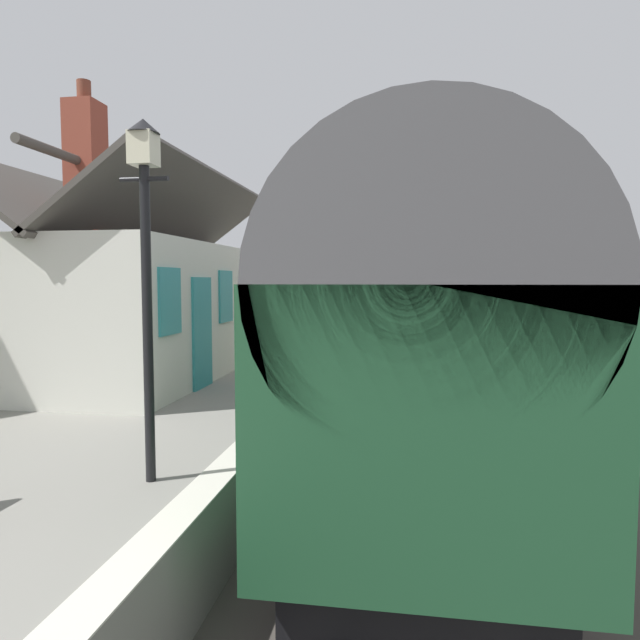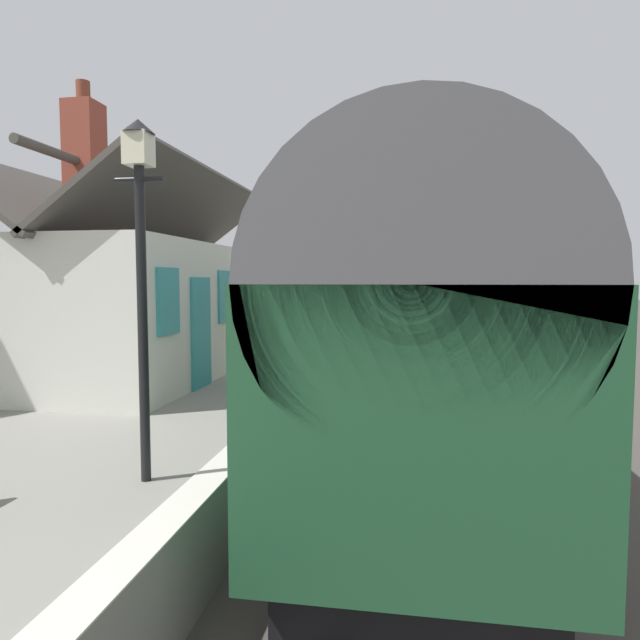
% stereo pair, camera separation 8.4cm
% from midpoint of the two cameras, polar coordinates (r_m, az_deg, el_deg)
% --- Properties ---
extents(ground_plane, '(160.00, 160.00, 0.00)m').
position_cam_midpoint_polar(ground_plane, '(14.15, 5.63, -8.26)').
color(ground_plane, '#423D38').
extents(platform, '(32.00, 5.65, 0.99)m').
position_cam_midpoint_polar(platform, '(14.77, -9.42, -5.81)').
color(platform, gray).
rests_on(platform, ground).
extents(platform_edge_coping, '(32.00, 0.36, 0.02)m').
position_cam_midpoint_polar(platform_edge_coping, '(14.08, 0.85, -4.17)').
color(platform_edge_coping, beige).
rests_on(platform_edge_coping, platform).
extents(rail_near, '(52.00, 0.08, 0.14)m').
position_cam_midpoint_polar(rail_near, '(14.13, 12.27, -8.06)').
color(rail_near, gray).
rests_on(rail_near, ground).
extents(rail_far, '(52.00, 0.08, 0.14)m').
position_cam_midpoint_polar(rail_far, '(14.12, 6.37, -8.00)').
color(rail_far, gray).
rests_on(rail_far, ground).
extents(train, '(18.83, 2.73, 4.32)m').
position_cam_midpoint_polar(train, '(13.09, 9.44, 0.51)').
color(train, black).
rests_on(train, ground).
extents(station_building, '(7.08, 3.89, 5.55)m').
position_cam_midpoint_polar(station_building, '(12.27, -18.69, 1.54)').
color(station_building, silver).
rests_on(station_building, platform).
extents(bench_by_lamp, '(1.42, 0.49, 0.88)m').
position_cam_midpoint_polar(bench_by_lamp, '(21.36, -2.14, -0.08)').
color(bench_by_lamp, brown).
rests_on(bench_by_lamp, platform).
extents(bench_mid_platform, '(1.40, 0.44, 0.88)m').
position_cam_midpoint_polar(bench_mid_platform, '(17.29, -5.02, -1.08)').
color(bench_mid_platform, brown).
rests_on(bench_mid_platform, platform).
extents(bench_platform_end, '(1.42, 0.49, 0.88)m').
position_cam_midpoint_polar(bench_platform_end, '(25.18, -0.42, 0.56)').
color(bench_platform_end, brown).
rests_on(bench_platform_end, platform).
extents(planter_under_sign, '(0.51, 0.51, 0.79)m').
position_cam_midpoint_polar(planter_under_sign, '(19.13, -2.73, -0.70)').
color(planter_under_sign, '#9E5138').
rests_on(planter_under_sign, platform).
extents(planter_bench_right, '(0.61, 0.61, 0.87)m').
position_cam_midpoint_polar(planter_bench_right, '(24.13, -2.33, 0.35)').
color(planter_bench_right, gray).
rests_on(planter_bench_right, platform).
extents(planter_edge_far, '(0.79, 0.32, 0.60)m').
position_cam_midpoint_polar(planter_edge_far, '(19.19, 0.77, -1.11)').
color(planter_edge_far, gray).
rests_on(planter_edge_far, platform).
extents(planter_edge_near, '(0.66, 0.66, 0.95)m').
position_cam_midpoint_polar(planter_edge_near, '(23.01, -3.55, 0.26)').
color(planter_edge_near, teal).
rests_on(planter_edge_near, platform).
extents(planter_corner_building, '(0.38, 0.38, 0.66)m').
position_cam_midpoint_polar(planter_corner_building, '(24.05, -5.36, 0.07)').
color(planter_corner_building, teal).
rests_on(planter_corner_building, platform).
extents(planter_by_door, '(0.83, 0.32, 0.57)m').
position_cam_midpoint_polar(planter_by_door, '(18.19, -9.62, -1.51)').
color(planter_by_door, gray).
rests_on(planter_by_door, platform).
extents(lamp_post_platform, '(0.32, 0.50, 3.61)m').
position_cam_midpoint_polar(lamp_post_platform, '(5.75, -18.11, 8.81)').
color(lamp_post_platform, black).
rests_on(lamp_post_platform, platform).
extents(station_sign_board, '(0.96, 0.06, 1.57)m').
position_cam_midpoint_polar(station_sign_board, '(23.24, 2.05, 2.02)').
color(station_sign_board, black).
rests_on(station_sign_board, platform).
extents(tree_far_left, '(3.82, 3.81, 6.13)m').
position_cam_midpoint_polar(tree_far_left, '(29.17, -21.00, 5.92)').
color(tree_far_left, '#4C3828').
rests_on(tree_far_left, ground).
extents(tree_distant, '(4.12, 3.52, 6.56)m').
position_cam_midpoint_polar(tree_distant, '(22.11, -16.78, 7.03)').
color(tree_distant, '#4C3828').
rests_on(tree_distant, ground).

